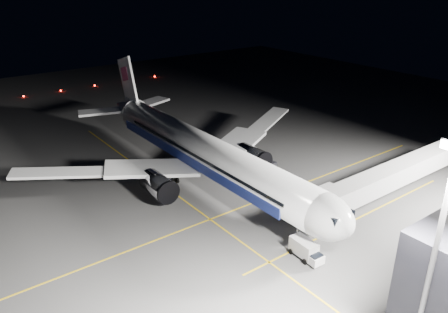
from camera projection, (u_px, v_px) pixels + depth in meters
ground at (205, 182)px, 70.54m from camera, size 200.00×200.00×0.00m
guide_line_main at (244, 206)px, 63.18m from camera, size 0.25×80.00×0.01m
guide_line_cross at (173, 192)px, 67.23m from camera, size 70.00×0.25×0.01m
guide_line_side at (356, 219)px, 59.86m from camera, size 0.25×40.00×0.01m
airliner at (200, 150)px, 69.32m from camera, size 61.48×54.22×16.64m
jet_bridge at (395, 174)px, 62.51m from camera, size 3.60×34.40×6.30m
floodlight_mast_south at (437, 244)px, 32.93m from camera, size 2.40×0.67×20.70m
taxiway_lights at (61, 91)px, 123.48m from camera, size 0.44×60.44×0.44m
service_truck at (306, 250)px, 51.28m from camera, size 4.53×2.17×2.27m
baggage_tug at (268, 164)px, 74.88m from camera, size 2.81×2.31×1.94m
safety_cone_a at (248, 187)px, 68.20m from camera, size 0.45×0.45×0.67m
safety_cone_b at (230, 176)px, 71.99m from camera, size 0.38×0.38×0.56m
safety_cone_c at (247, 161)px, 77.67m from camera, size 0.43×0.43×0.65m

